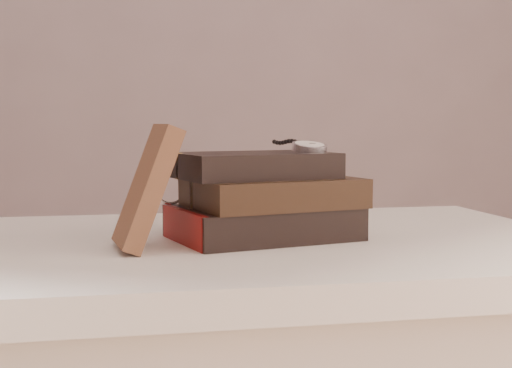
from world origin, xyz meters
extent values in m
cube|color=silver|center=(0.00, 0.35, 0.73)|extent=(1.00, 0.60, 0.04)
cube|color=white|center=(0.00, 0.35, 0.67)|extent=(0.88, 0.49, 0.08)
cube|color=black|center=(0.06, 0.34, 0.77)|extent=(0.27, 0.21, 0.04)
cube|color=#F8E7CB|center=(0.06, 0.34, 0.77)|extent=(0.26, 0.20, 0.03)
cube|color=gold|center=(-0.06, 0.34, 0.77)|extent=(0.01, 0.01, 0.04)
cube|color=maroon|center=(-0.05, 0.31, 0.77)|extent=(0.04, 0.15, 0.04)
cube|color=black|center=(0.07, 0.34, 0.81)|extent=(0.25, 0.20, 0.04)
cube|color=#F8E7CB|center=(0.07, 0.34, 0.81)|extent=(0.24, 0.19, 0.03)
cube|color=gold|center=(-0.04, 0.33, 0.81)|extent=(0.01, 0.01, 0.04)
cube|color=black|center=(0.05, 0.35, 0.85)|extent=(0.23, 0.19, 0.03)
cube|color=#F8E7CB|center=(0.05, 0.35, 0.85)|extent=(0.22, 0.17, 0.03)
cube|color=gold|center=(-0.06, 0.35, 0.85)|extent=(0.01, 0.01, 0.03)
cube|color=#492B1C|center=(-0.10, 0.29, 0.83)|extent=(0.09, 0.11, 0.16)
cylinder|color=silver|center=(0.12, 0.34, 0.87)|extent=(0.06, 0.06, 0.02)
cylinder|color=white|center=(0.12, 0.34, 0.88)|extent=(0.05, 0.05, 0.01)
torus|color=silver|center=(0.12, 0.34, 0.88)|extent=(0.06, 0.06, 0.01)
cylinder|color=silver|center=(0.12, 0.37, 0.87)|extent=(0.01, 0.01, 0.01)
cube|color=black|center=(0.12, 0.35, 0.88)|extent=(0.00, 0.01, 0.00)
cube|color=black|center=(0.13, 0.34, 0.88)|extent=(0.01, 0.00, 0.00)
sphere|color=black|center=(0.12, 0.38, 0.88)|extent=(0.01, 0.01, 0.01)
sphere|color=black|center=(0.11, 0.39, 0.88)|extent=(0.01, 0.01, 0.01)
sphere|color=black|center=(0.11, 0.40, 0.88)|extent=(0.01, 0.01, 0.01)
sphere|color=black|center=(0.11, 0.41, 0.88)|extent=(0.01, 0.01, 0.01)
sphere|color=black|center=(0.11, 0.42, 0.88)|extent=(0.01, 0.01, 0.01)
sphere|color=black|center=(0.11, 0.43, 0.88)|extent=(0.01, 0.01, 0.01)
sphere|color=black|center=(0.10, 0.44, 0.88)|extent=(0.01, 0.01, 0.01)
sphere|color=black|center=(0.10, 0.45, 0.88)|extent=(0.01, 0.01, 0.01)
sphere|color=black|center=(0.10, 0.46, 0.88)|extent=(0.01, 0.01, 0.01)
torus|color=silver|center=(-0.07, 0.39, 0.82)|extent=(0.05, 0.02, 0.05)
torus|color=silver|center=(-0.02, 0.40, 0.82)|extent=(0.05, 0.02, 0.05)
cylinder|color=silver|center=(-0.04, 0.39, 0.82)|extent=(0.01, 0.01, 0.00)
cylinder|color=silver|center=(-0.10, 0.43, 0.81)|extent=(0.03, 0.10, 0.03)
cylinder|color=silver|center=(-0.01, 0.46, 0.81)|extent=(0.03, 0.10, 0.03)
camera|label=1|loc=(-0.15, -0.62, 0.91)|focal=51.19mm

